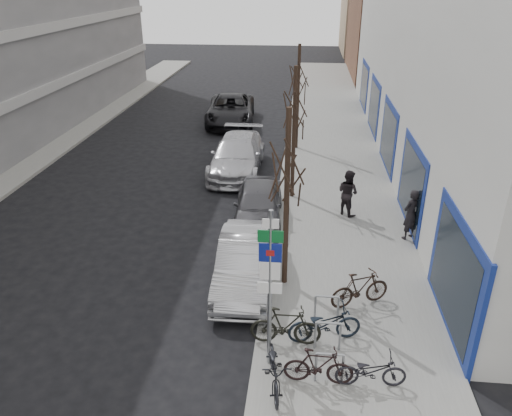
% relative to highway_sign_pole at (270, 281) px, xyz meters
% --- Properties ---
extents(ground, '(120.00, 120.00, 0.00)m').
position_rel_highway_sign_pole_xyz_m(ground, '(-2.40, 0.01, -2.46)').
color(ground, black).
rests_on(ground, ground).
extents(sidewalk_east, '(5.00, 70.00, 0.15)m').
position_rel_highway_sign_pole_xyz_m(sidewalk_east, '(2.10, 10.01, -2.38)').
color(sidewalk_east, slate).
rests_on(sidewalk_east, ground).
extents(brick_building_far, '(12.00, 14.00, 8.00)m').
position_rel_highway_sign_pole_xyz_m(brick_building_far, '(10.60, 40.01, 1.54)').
color(brick_building_far, brown).
rests_on(brick_building_far, ground).
extents(tan_building_far, '(13.00, 12.00, 9.00)m').
position_rel_highway_sign_pole_xyz_m(tan_building_far, '(11.10, 55.01, 2.04)').
color(tan_building_far, '#937A5B').
rests_on(tan_building_far, ground).
extents(highway_sign_pole, '(0.55, 0.10, 4.20)m').
position_rel_highway_sign_pole_xyz_m(highway_sign_pole, '(0.00, 0.00, 0.00)').
color(highway_sign_pole, gray).
rests_on(highway_sign_pole, ground).
extents(bike_rack, '(0.66, 2.26, 0.83)m').
position_rel_highway_sign_pole_xyz_m(bike_rack, '(1.40, 0.61, -1.80)').
color(bike_rack, gray).
rests_on(bike_rack, sidewalk_east).
extents(tree_near, '(1.80, 1.80, 5.50)m').
position_rel_highway_sign_pole_xyz_m(tree_near, '(0.20, 3.51, 1.65)').
color(tree_near, black).
rests_on(tree_near, ground).
extents(tree_mid, '(1.80, 1.80, 5.50)m').
position_rel_highway_sign_pole_xyz_m(tree_mid, '(0.20, 10.01, 1.65)').
color(tree_mid, black).
rests_on(tree_mid, ground).
extents(tree_far, '(1.80, 1.80, 5.50)m').
position_rel_highway_sign_pole_xyz_m(tree_far, '(0.20, 16.51, 1.65)').
color(tree_far, black).
rests_on(tree_far, ground).
extents(meter_front, '(0.10, 0.08, 1.27)m').
position_rel_highway_sign_pole_xyz_m(meter_front, '(-0.25, 3.01, -1.54)').
color(meter_front, gray).
rests_on(meter_front, sidewalk_east).
extents(meter_mid, '(0.10, 0.08, 1.27)m').
position_rel_highway_sign_pole_xyz_m(meter_mid, '(-0.25, 8.51, -1.54)').
color(meter_mid, gray).
rests_on(meter_mid, sidewalk_east).
extents(meter_back, '(0.10, 0.08, 1.27)m').
position_rel_highway_sign_pole_xyz_m(meter_back, '(-0.25, 14.01, -1.54)').
color(meter_back, gray).
rests_on(meter_back, sidewalk_east).
extents(bike_near_left, '(0.81, 1.86, 1.10)m').
position_rel_highway_sign_pole_xyz_m(bike_near_left, '(0.18, -0.73, -1.76)').
color(bike_near_left, black).
rests_on(bike_near_left, sidewalk_east).
extents(bike_near_right, '(1.60, 0.50, 0.97)m').
position_rel_highway_sign_pole_xyz_m(bike_near_right, '(1.16, -0.54, -1.82)').
color(bike_near_right, black).
rests_on(bike_near_right, sidewalk_east).
extents(bike_mid_curb, '(1.97, 1.02, 1.15)m').
position_rel_highway_sign_pole_xyz_m(bike_mid_curb, '(1.33, 0.97, -1.73)').
color(bike_mid_curb, black).
rests_on(bike_mid_curb, sidewalk_east).
extents(bike_mid_inner, '(1.81, 0.55, 1.09)m').
position_rel_highway_sign_pole_xyz_m(bike_mid_inner, '(0.36, 0.73, -1.76)').
color(bike_mid_inner, black).
rests_on(bike_mid_inner, sidewalk_east).
extents(bike_far_curb, '(1.63, 0.59, 0.98)m').
position_rel_highway_sign_pole_xyz_m(bike_far_curb, '(2.33, -0.50, -1.82)').
color(bike_far_curb, black).
rests_on(bike_far_curb, sidewalk_east).
extents(bike_far_inner, '(1.85, 1.22, 1.09)m').
position_rel_highway_sign_pole_xyz_m(bike_far_inner, '(2.34, 2.57, -1.76)').
color(bike_far_inner, black).
rests_on(bike_far_inner, sidewalk_east).
extents(parked_car_front, '(1.70, 4.58, 1.49)m').
position_rel_highway_sign_pole_xyz_m(parked_car_front, '(-1.00, 3.54, -1.71)').
color(parked_car_front, '#A9AAAF').
rests_on(parked_car_front, ground).
extents(parked_car_mid, '(1.97, 4.46, 1.49)m').
position_rel_highway_sign_pole_xyz_m(parked_car_mid, '(-1.00, 7.74, -1.71)').
color(parked_car_mid, '#4A4A4F').
rests_on(parked_car_mid, ground).
extents(parked_car_back, '(2.36, 5.73, 1.66)m').
position_rel_highway_sign_pole_xyz_m(parked_car_back, '(-2.52, 12.99, -1.63)').
color(parked_car_back, '#B2B2B8').
rests_on(parked_car_back, ground).
extents(lane_car, '(3.36, 6.41, 1.72)m').
position_rel_highway_sign_pole_xyz_m(lane_car, '(-4.08, 21.49, -1.60)').
color(lane_car, black).
rests_on(lane_car, ground).
extents(pedestrian_near, '(0.80, 0.76, 1.84)m').
position_rel_highway_sign_pole_xyz_m(pedestrian_near, '(4.40, 6.71, -1.39)').
color(pedestrian_near, black).
rests_on(pedestrian_near, sidewalk_east).
extents(pedestrian_far, '(0.80, 0.80, 1.82)m').
position_rel_highway_sign_pole_xyz_m(pedestrian_far, '(2.37, 8.49, -1.40)').
color(pedestrian_far, black).
rests_on(pedestrian_far, sidewalk_east).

